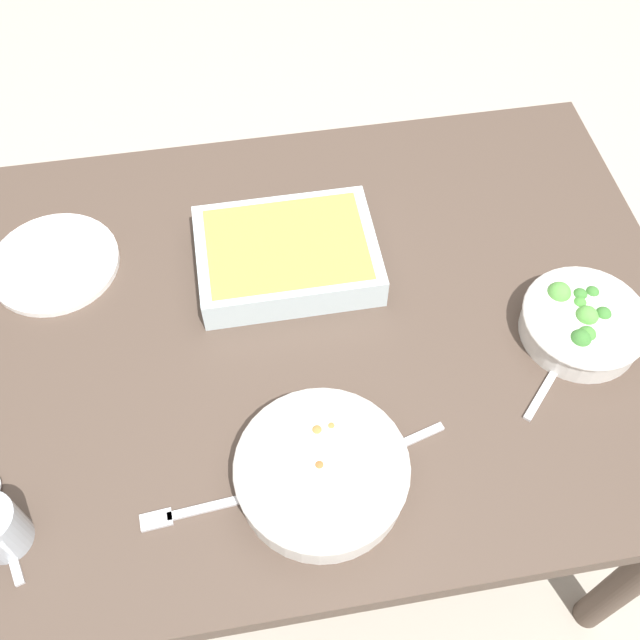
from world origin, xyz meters
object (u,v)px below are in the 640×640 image
(side_plate, at_px, (55,263))
(fork_on_table, at_px, (194,511))
(stew_bowl, at_px, (322,472))
(spoon_by_broccoli, at_px, (558,365))
(spoon_by_stew, at_px, (375,456))
(baking_dish, at_px, (287,254))
(broccoli_bowl, at_px, (583,322))

(side_plate, distance_m, fork_on_table, 0.52)
(stew_bowl, xyz_separation_m, fork_on_table, (0.18, 0.02, -0.03))
(stew_bowl, distance_m, spoon_by_broccoli, 0.42)
(stew_bowl, xyz_separation_m, spoon_by_stew, (-0.08, -0.02, -0.03))
(stew_bowl, bearing_deg, spoon_by_broccoli, -162.61)
(baking_dish, distance_m, spoon_by_stew, 0.38)
(baking_dish, xyz_separation_m, spoon_by_stew, (-0.07, 0.37, -0.03))
(fork_on_table, bearing_deg, spoon_by_stew, -171.79)
(spoon_by_broccoli, bearing_deg, broccoli_bowl, -133.46)
(spoon_by_stew, relative_size, fork_on_table, 0.98)
(broccoli_bowl, bearing_deg, spoon_by_stew, 23.16)
(spoon_by_broccoli, bearing_deg, side_plate, -23.30)
(side_plate, xyz_separation_m, fork_on_table, (-0.21, 0.48, -0.00))
(spoon_by_broccoli, bearing_deg, stew_bowl, 17.39)
(broccoli_bowl, distance_m, spoon_by_stew, 0.40)
(spoon_by_broccoli, relative_size, fork_on_table, 0.78)
(broccoli_bowl, distance_m, spoon_by_broccoli, 0.08)
(baking_dish, bearing_deg, stew_bowl, 88.89)
(spoon_by_stew, bearing_deg, broccoli_bowl, -156.84)
(baking_dish, height_order, side_plate, baking_dish)
(broccoli_bowl, height_order, spoon_by_stew, broccoli_bowl)
(baking_dish, xyz_separation_m, fork_on_table, (0.19, 0.41, -0.03))
(baking_dish, height_order, fork_on_table, baking_dish)
(stew_bowl, bearing_deg, broccoli_bowl, -158.17)
(stew_bowl, distance_m, spoon_by_stew, 0.09)
(side_plate, bearing_deg, spoon_by_stew, 136.92)
(side_plate, height_order, fork_on_table, side_plate)
(baking_dish, xyz_separation_m, side_plate, (0.40, -0.07, -0.03))
(broccoli_bowl, xyz_separation_m, spoon_by_stew, (0.37, 0.16, -0.03))
(side_plate, bearing_deg, stew_bowl, 129.97)
(stew_bowl, distance_m, side_plate, 0.60)
(fork_on_table, bearing_deg, broccoli_bowl, -162.82)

